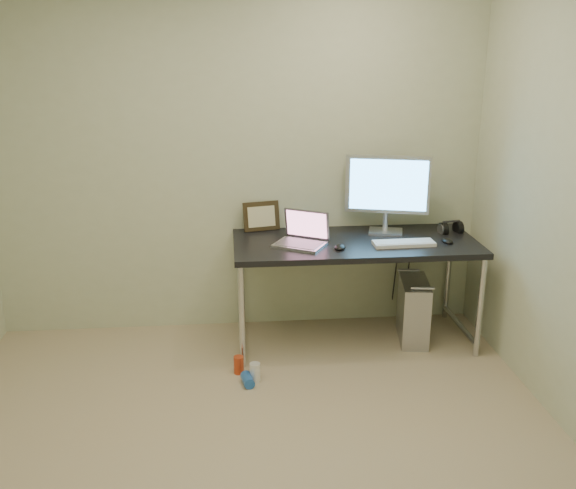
{
  "coord_description": "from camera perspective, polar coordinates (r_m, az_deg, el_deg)",
  "views": [
    {
      "loc": [
        -0.07,
        -2.77,
        2.08
      ],
      "look_at": [
        0.29,
        1.03,
        0.85
      ],
      "focal_mm": 40.0,
      "sensor_mm": 36.0,
      "label": 1
    }
  ],
  "objects": [
    {
      "name": "mouse_right",
      "position": [
        4.51,
        13.99,
        0.4
      ],
      "size": [
        0.08,
        0.11,
        0.04
      ],
      "primitive_type": "ellipsoid",
      "rotation": [
        0.0,
        0.0,
        0.07
      ],
      "color": "black",
      "rests_on": "desk"
    },
    {
      "name": "monitor",
      "position": [
        4.58,
        8.83,
        4.97
      ],
      "size": [
        0.58,
        0.23,
        0.56
      ],
      "rotation": [
        0.0,
        0.0,
        -0.26
      ],
      "color": "silver",
      "rests_on": "desk"
    },
    {
      "name": "cable_a",
      "position": [
        4.93,
        9.55,
        -2.33
      ],
      "size": [
        0.01,
        0.16,
        0.69
      ],
      "primitive_type": "cylinder",
      "rotation": [
        0.21,
        0.0,
        0.0
      ],
      "color": "black",
      "rests_on": "ground"
    },
    {
      "name": "tower_computer",
      "position": [
        4.7,
        11.08,
        -5.75
      ],
      "size": [
        0.25,
        0.45,
        0.47
      ],
      "rotation": [
        0.0,
        0.0,
        -0.15
      ],
      "color": "#B6B6BB",
      "rests_on": "ground"
    },
    {
      "name": "keyboard",
      "position": [
        4.39,
        10.25,
        0.1
      ],
      "size": [
        0.42,
        0.15,
        0.02
      ],
      "primitive_type": "cube",
      "rotation": [
        0.0,
        0.0,
        0.03
      ],
      "color": "white",
      "rests_on": "desk"
    },
    {
      "name": "can_blue",
      "position": [
        4.12,
        -3.61,
        -11.92
      ],
      "size": [
        0.09,
        0.13,
        0.07
      ],
      "primitive_type": "cylinder",
      "rotation": [
        1.57,
        0.0,
        0.19
      ],
      "color": "blue",
      "rests_on": "ground"
    },
    {
      "name": "laptop",
      "position": [
        4.33,
        1.29,
        0.7
      ],
      "size": [
        0.41,
        0.39,
        0.22
      ],
      "rotation": [
        0.0,
        0.0,
        -0.52
      ],
      "color": "silver",
      "rests_on": "desk"
    },
    {
      "name": "floor",
      "position": [
        3.46,
        -3.34,
        -19.1
      ],
      "size": [
        3.5,
        3.5,
        0.0
      ],
      "primitive_type": "plane",
      "color": "tan",
      "rests_on": "ground"
    },
    {
      "name": "wall_back",
      "position": [
        4.59,
        -4.45,
        7.39
      ],
      "size": [
        3.5,
        0.02,
        2.5
      ],
      "primitive_type": "cube",
      "color": "beige",
      "rests_on": "ground"
    },
    {
      "name": "headphones",
      "position": [
        4.74,
        14.27,
        1.39
      ],
      "size": [
        0.18,
        0.11,
        0.11
      ],
      "rotation": [
        0.0,
        0.0,
        0.18
      ],
      "color": "black",
      "rests_on": "desk"
    },
    {
      "name": "can_white",
      "position": [
        4.15,
        -2.95,
        -11.28
      ],
      "size": [
        0.09,
        0.09,
        0.12
      ],
      "primitive_type": "cylinder",
      "rotation": [
        0.0,
        0.0,
        0.3
      ],
      "color": "white",
      "rests_on": "ground"
    },
    {
      "name": "mouse_left",
      "position": [
        4.26,
        4.64,
        -0.13
      ],
      "size": [
        0.1,
        0.13,
        0.04
      ],
      "primitive_type": "ellipsoid",
      "rotation": [
        0.0,
        0.0,
        -0.24
      ],
      "color": "black",
      "rests_on": "desk"
    },
    {
      "name": "can_red",
      "position": [
        4.25,
        -4.4,
        -10.62
      ],
      "size": [
        0.08,
        0.08,
        0.12
      ],
      "primitive_type": "cylinder",
      "rotation": [
        0.0,
        0.0,
        -0.3
      ],
      "color": "#C03C1A",
      "rests_on": "ground"
    },
    {
      "name": "picture_frame",
      "position": [
        4.64,
        -2.38,
        2.54
      ],
      "size": [
        0.27,
        0.13,
        0.21
      ],
      "primitive_type": "cube",
      "rotation": [
        -0.21,
        0.0,
        0.22
      ],
      "color": "black",
      "rests_on": "desk"
    },
    {
      "name": "cable_b",
      "position": [
        4.94,
        10.6,
        -2.58
      ],
      "size": [
        0.02,
        0.11,
        0.71
      ],
      "primitive_type": "cylinder",
      "rotation": [
        0.14,
        0.0,
        0.09
      ],
      "color": "black",
      "rests_on": "ground"
    },
    {
      "name": "desk",
      "position": [
        4.46,
        5.98,
        -0.59
      ],
      "size": [
        1.68,
        0.73,
        0.75
      ],
      "color": "black",
      "rests_on": "ground"
    },
    {
      "name": "webcam",
      "position": [
        4.6,
        0.92,
        2.18
      ],
      "size": [
        0.04,
        0.03,
        0.12
      ],
      "rotation": [
        0.0,
        0.0,
        -0.04
      ],
      "color": "silver",
      "rests_on": "desk"
    }
  ]
}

